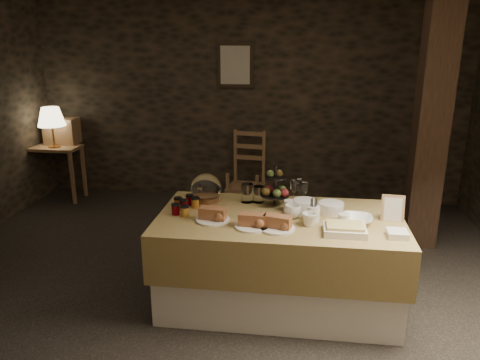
# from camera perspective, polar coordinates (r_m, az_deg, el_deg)

# --- Properties ---
(ground_plane) EXTENTS (5.50, 5.00, 0.01)m
(ground_plane) POSITION_cam_1_polar(r_m,az_deg,el_deg) (4.16, -3.28, -13.23)
(ground_plane) COLOR black
(ground_plane) RESTS_ON ground
(room_shell) EXTENTS (5.52, 5.02, 2.60)m
(room_shell) POSITION_cam_1_polar(r_m,az_deg,el_deg) (3.63, -3.70, 8.55)
(room_shell) COLOR black
(room_shell) RESTS_ON ground
(buffet_table) EXTENTS (1.91, 1.01, 0.75)m
(buffet_table) POSITION_cam_1_polar(r_m,az_deg,el_deg) (3.80, 4.75, -8.96)
(buffet_table) COLOR white
(buffet_table) RESTS_ON ground_plane
(console_table) EXTENTS (0.68, 0.39, 0.72)m
(console_table) POSITION_cam_1_polar(r_m,az_deg,el_deg) (6.61, -21.72, 2.75)
(console_table) COLOR olive
(console_table) RESTS_ON ground_plane
(table_lamp) EXTENTS (0.34, 0.34, 0.52)m
(table_lamp) POSITION_cam_1_polar(r_m,az_deg,el_deg) (6.44, -22.05, 7.10)
(table_lamp) COLOR #B47B39
(table_lamp) RESTS_ON console_table
(wine_rack) EXTENTS (0.42, 0.26, 0.34)m
(wine_rack) POSITION_cam_1_polar(r_m,az_deg,el_deg) (6.67, -20.89, 5.62)
(wine_rack) COLOR olive
(wine_rack) RESTS_ON console_table
(chair) EXTENTS (0.50, 0.48, 0.74)m
(chair) POSITION_cam_1_polar(r_m,az_deg,el_deg) (6.01, 0.80, 0.91)
(chair) COLOR olive
(chair) RESTS_ON ground_plane
(timber_column) EXTENTS (0.30, 0.30, 2.60)m
(timber_column) POSITION_cam_1_polar(r_m,az_deg,el_deg) (5.00, 22.30, 6.65)
(timber_column) COLOR black
(timber_column) RESTS_ON ground_plane
(framed_picture) EXTENTS (0.45, 0.04, 0.55)m
(framed_picture) POSITION_cam_1_polar(r_m,az_deg,el_deg) (6.05, -0.57, 13.84)
(framed_picture) COLOR #2E2317
(framed_picture) RESTS_ON room_shell
(plate_stack_a) EXTENTS (0.19, 0.19, 0.10)m
(plate_stack_a) POSITION_cam_1_polar(r_m,az_deg,el_deg) (3.77, 7.91, -3.15)
(plate_stack_a) COLOR white
(plate_stack_a) RESTS_ON buffet_table
(plate_stack_b) EXTENTS (0.20, 0.20, 0.08)m
(plate_stack_b) POSITION_cam_1_polar(r_m,az_deg,el_deg) (3.79, 11.04, -3.33)
(plate_stack_b) COLOR white
(plate_stack_b) RESTS_ON buffet_table
(cutlery_holder) EXTENTS (0.10, 0.10, 0.12)m
(cutlery_holder) POSITION_cam_1_polar(r_m,az_deg,el_deg) (3.59, 8.91, -4.07)
(cutlery_holder) COLOR white
(cutlery_holder) RESTS_ON buffet_table
(cup_a) EXTENTS (0.16, 0.16, 0.11)m
(cup_a) POSITION_cam_1_polar(r_m,az_deg,el_deg) (3.64, 6.44, -3.81)
(cup_a) COLOR white
(cup_a) RESTS_ON buffet_table
(cup_b) EXTENTS (0.12, 0.12, 0.10)m
(cup_b) POSITION_cam_1_polar(r_m,az_deg,el_deg) (3.51, 8.41, -4.78)
(cup_b) COLOR white
(cup_b) RESTS_ON buffet_table
(mug_c) EXTENTS (0.09, 0.09, 0.09)m
(mug_c) POSITION_cam_1_polar(r_m,az_deg,el_deg) (3.76, 6.05, -3.18)
(mug_c) COLOR white
(mug_c) RESTS_ON buffet_table
(mug_d) EXTENTS (0.08, 0.08, 0.09)m
(mug_d) POSITION_cam_1_polar(r_m,az_deg,el_deg) (3.57, 12.52, -4.72)
(mug_d) COLOR white
(mug_d) RESTS_ON buffet_table
(bowl) EXTENTS (0.25, 0.25, 0.06)m
(bowl) POSITION_cam_1_polar(r_m,az_deg,el_deg) (3.63, 14.05, -4.70)
(bowl) COLOR white
(bowl) RESTS_ON buffet_table
(cake_dome) EXTENTS (0.26, 0.26, 0.26)m
(cake_dome) POSITION_cam_1_polar(r_m,az_deg,el_deg) (3.95, -4.15, -1.26)
(cake_dome) COLOR olive
(cake_dome) RESTS_ON buffet_table
(fruit_stand) EXTENTS (0.24, 0.24, 0.34)m
(fruit_stand) POSITION_cam_1_polar(r_m,az_deg,el_deg) (3.86, 4.34, -1.24)
(fruit_stand) COLOR black
(fruit_stand) RESTS_ON buffet_table
(bread_platter_left) EXTENTS (0.26, 0.26, 0.11)m
(bread_platter_left) POSITION_cam_1_polar(r_m,az_deg,el_deg) (3.57, -3.35, -4.36)
(bread_platter_left) COLOR white
(bread_platter_left) RESTS_ON buffet_table
(bread_platter_center) EXTENTS (0.26, 0.26, 0.11)m
(bread_platter_center) POSITION_cam_1_polar(r_m,az_deg,el_deg) (3.45, 1.48, -5.13)
(bread_platter_center) COLOR white
(bread_platter_center) RESTS_ON buffet_table
(bread_platter_right) EXTENTS (0.26, 0.26, 0.11)m
(bread_platter_right) POSITION_cam_1_polar(r_m,az_deg,el_deg) (3.43, 4.57, -5.36)
(bread_platter_right) COLOR white
(bread_platter_right) RESTS_ON buffet_table
(jam_jars) EXTENTS (0.20, 0.32, 0.07)m
(jam_jars) POSITION_cam_1_polar(r_m,az_deg,el_deg) (3.80, -6.76, -3.13)
(jam_jars) COLOR #62010A
(jam_jars) RESTS_ON buffet_table
(tart_dish) EXTENTS (0.30, 0.22, 0.07)m
(tart_dish) POSITION_cam_1_polar(r_m,az_deg,el_deg) (3.43, 12.66, -5.86)
(tart_dish) COLOR white
(tart_dish) RESTS_ON buffet_table
(square_dish) EXTENTS (0.14, 0.14, 0.04)m
(square_dish) POSITION_cam_1_polar(r_m,az_deg,el_deg) (3.48, 18.63, -6.23)
(square_dish) COLOR white
(square_dish) RESTS_ON buffet_table
(menu_frame) EXTENTS (0.18, 0.08, 0.22)m
(menu_frame) POSITION_cam_1_polar(r_m,az_deg,el_deg) (3.74, 18.12, -3.41)
(menu_frame) COLOR olive
(menu_frame) RESTS_ON buffet_table
(storage_jar_a) EXTENTS (0.10, 0.10, 0.16)m
(storage_jar_a) POSITION_cam_1_polar(r_m,az_deg,el_deg) (3.95, 0.88, -1.59)
(storage_jar_a) COLOR white
(storage_jar_a) RESTS_ON buffet_table
(storage_jar_b) EXTENTS (0.09, 0.09, 0.14)m
(storage_jar_b) POSITION_cam_1_polar(r_m,az_deg,el_deg) (3.95, 2.26, -1.75)
(storage_jar_b) COLOR white
(storage_jar_b) RESTS_ON buffet_table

